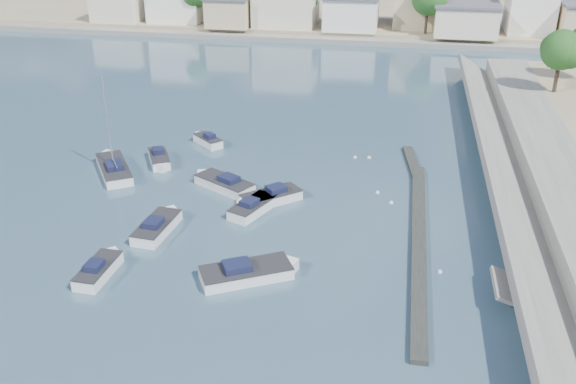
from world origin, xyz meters
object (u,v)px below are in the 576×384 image
object	(u,v)px
motorboat_f	(207,141)
motorboat_e	(159,226)
motorboat_d	(268,198)
motorboat_g	(159,160)
motorboat_c	(222,183)
motorboat_b	(255,207)
motorboat_h	(251,272)
sailboat	(113,168)
motorboat_a	(100,269)

from	to	relation	value
motorboat_f	motorboat_e	bearing A→B (deg)	-85.08
motorboat_d	motorboat_g	distance (m)	12.79
motorboat_c	motorboat_e	bearing A→B (deg)	-108.17
motorboat_b	motorboat_h	xyz separation A→B (m)	(1.84, -9.15, 0.00)
motorboat_h	motorboat_f	bearing A→B (deg)	113.60
motorboat_c	sailboat	bearing A→B (deg)	172.66
motorboat_c	motorboat_g	distance (m)	7.95
motorboat_a	motorboat_e	size ratio (longest dim) A/B	0.84
motorboat_c	motorboat_h	bearing A→B (deg)	-66.75
motorboat_a	motorboat_c	size ratio (longest dim) A/B	0.82
motorboat_f	motorboat_h	world-z (taller)	same
motorboat_g	motorboat_b	bearing A→B (deg)	-35.08
motorboat_b	motorboat_e	world-z (taller)	same
motorboat_b	motorboat_h	world-z (taller)	same
motorboat_g	motorboat_c	bearing A→B (deg)	-28.58
motorboat_d	motorboat_e	world-z (taller)	same
motorboat_c	motorboat_e	xyz separation A→B (m)	(-2.63, -8.01, -0.00)
motorboat_e	motorboat_g	xyz separation A→B (m)	(-4.35, 11.81, 0.00)
motorboat_d	motorboat_f	size ratio (longest dim) A/B	1.44
motorboat_d	motorboat_e	xyz separation A→B (m)	(-7.01, -5.92, 0.00)
motorboat_d	motorboat_f	distance (m)	14.11
motorboat_c	motorboat_g	bearing A→B (deg)	151.42
motorboat_b	motorboat_d	world-z (taller)	same
motorboat_a	motorboat_c	xyz separation A→B (m)	(4.33, 14.23, 0.00)
motorboat_b	motorboat_g	size ratio (longest dim) A/B	1.11
motorboat_b	motorboat_h	bearing A→B (deg)	-78.62
motorboat_d	motorboat_c	bearing A→B (deg)	154.53
motorboat_b	motorboat_e	bearing A→B (deg)	-145.50
motorboat_c	motorboat_f	xyz separation A→B (m)	(-4.11, 9.19, -0.00)
motorboat_d	motorboat_f	bearing A→B (deg)	126.97
motorboat_c	motorboat_d	size ratio (longest dim) A/B	1.13
motorboat_e	motorboat_h	size ratio (longest dim) A/B	0.86
motorboat_a	motorboat_c	distance (m)	14.87
motorboat_f	motorboat_h	bearing A→B (deg)	-66.40
motorboat_e	motorboat_a	bearing A→B (deg)	-105.30
motorboat_c	sailboat	world-z (taller)	sailboat
motorboat_a	motorboat_f	size ratio (longest dim) A/B	1.33
motorboat_f	motorboat_h	xyz separation A→B (m)	(9.62, -22.02, 0.00)
sailboat	motorboat_b	bearing A→B (deg)	-19.67
motorboat_a	motorboat_g	bearing A→B (deg)	98.35
motorboat_c	motorboat_f	world-z (taller)	same
motorboat_d	motorboat_g	xyz separation A→B (m)	(-11.36, 5.89, 0.00)
motorboat_d	sailboat	xyz separation A→B (m)	(-14.72, 3.42, 0.03)
motorboat_f	motorboat_g	distance (m)	6.10
motorboat_c	sailboat	size ratio (longest dim) A/B	0.63
motorboat_b	motorboat_g	xyz separation A→B (m)	(-10.65, 7.48, 0.00)
motorboat_a	motorboat_d	world-z (taller)	same
motorboat_b	motorboat_d	bearing A→B (deg)	66.01
motorboat_b	motorboat_h	distance (m)	9.34
motorboat_f	motorboat_b	bearing A→B (deg)	-58.84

